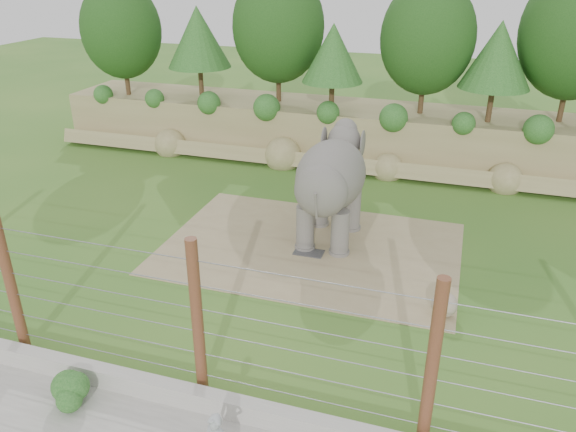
% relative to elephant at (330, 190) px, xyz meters
% --- Properties ---
extents(ground, '(90.00, 90.00, 0.00)m').
position_rel_elephant_xyz_m(ground, '(-0.93, -3.90, -1.87)').
color(ground, '#356B24').
rests_on(ground, ground).
extents(back_embankment, '(30.00, 5.52, 8.77)m').
position_rel_elephant_xyz_m(back_embankment, '(-0.34, 8.78, 2.10)').
color(back_embankment, olive).
rests_on(back_embankment, ground).
extents(dirt_patch, '(10.00, 7.00, 0.02)m').
position_rel_elephant_xyz_m(dirt_patch, '(-0.43, -0.90, -1.86)').
color(dirt_patch, '#97835C').
rests_on(dirt_patch, ground).
extents(drain_grate, '(1.00, 0.60, 0.03)m').
position_rel_elephant_xyz_m(drain_grate, '(-0.38, -1.28, -1.83)').
color(drain_grate, '#262628').
rests_on(drain_grate, dirt_patch).
extents(elephant, '(1.98, 4.61, 3.73)m').
position_rel_elephant_xyz_m(elephant, '(0.00, 0.00, 0.00)').
color(elephant, '#615D56').
rests_on(elephant, ground).
extents(stone_ball, '(0.72, 0.72, 0.72)m').
position_rel_elephant_xyz_m(stone_ball, '(4.20, -3.62, -1.49)').
color(stone_ball, gray).
rests_on(stone_ball, dirt_patch).
extents(retaining_wall, '(26.00, 0.35, 0.50)m').
position_rel_elephant_xyz_m(retaining_wall, '(-0.93, -8.90, -1.62)').
color(retaining_wall, '#A09C94').
rests_on(retaining_wall, ground).
extents(barrier_fence, '(20.26, 0.26, 4.00)m').
position_rel_elephant_xyz_m(barrier_fence, '(-0.93, -8.40, 0.13)').
color(barrier_fence, '#5B2B1E').
rests_on(barrier_fence, ground).
extents(walkway_shrub, '(0.74, 0.74, 0.74)m').
position_rel_elephant_xyz_m(walkway_shrub, '(-3.52, -9.70, -1.48)').
color(walkway_shrub, '#1D541B').
rests_on(walkway_shrub, walkway).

